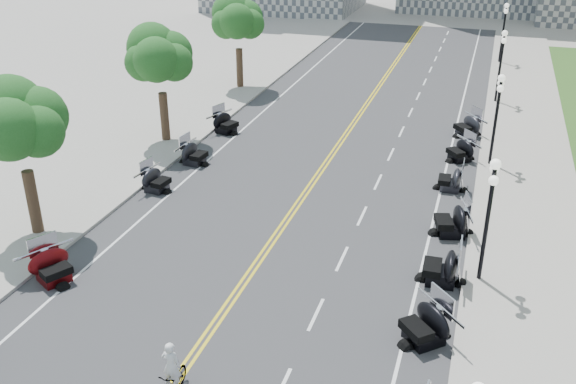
% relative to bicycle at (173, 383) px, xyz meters
% --- Properties ---
extents(ground, '(160.00, 160.00, 0.00)m').
position_rel_bicycle_xyz_m(ground, '(-0.26, 5.22, -0.52)').
color(ground, gray).
extents(road, '(16.00, 90.00, 0.01)m').
position_rel_bicycle_xyz_m(road, '(-0.26, 15.22, -0.52)').
color(road, '#333335').
rests_on(road, ground).
extents(centerline_yellow_a, '(0.12, 90.00, 0.00)m').
position_rel_bicycle_xyz_m(centerline_yellow_a, '(-0.38, 15.22, -0.51)').
color(centerline_yellow_a, yellow).
rests_on(centerline_yellow_a, road).
extents(centerline_yellow_b, '(0.12, 90.00, 0.00)m').
position_rel_bicycle_xyz_m(centerline_yellow_b, '(-0.14, 15.22, -0.51)').
color(centerline_yellow_b, yellow).
rests_on(centerline_yellow_b, road).
extents(edge_line_north, '(0.12, 90.00, 0.00)m').
position_rel_bicycle_xyz_m(edge_line_north, '(6.14, 15.22, -0.51)').
color(edge_line_north, white).
rests_on(edge_line_north, road).
extents(edge_line_south, '(0.12, 90.00, 0.00)m').
position_rel_bicycle_xyz_m(edge_line_south, '(-6.66, 15.22, -0.51)').
color(edge_line_south, white).
rests_on(edge_line_south, road).
extents(lane_dash_6, '(0.12, 2.00, 0.00)m').
position_rel_bicycle_xyz_m(lane_dash_6, '(2.94, 5.22, -0.51)').
color(lane_dash_6, white).
rests_on(lane_dash_6, road).
extents(lane_dash_7, '(0.12, 2.00, 0.00)m').
position_rel_bicycle_xyz_m(lane_dash_7, '(2.94, 9.22, -0.51)').
color(lane_dash_7, white).
rests_on(lane_dash_7, road).
extents(lane_dash_8, '(0.12, 2.00, 0.00)m').
position_rel_bicycle_xyz_m(lane_dash_8, '(2.94, 13.22, -0.51)').
color(lane_dash_8, white).
rests_on(lane_dash_8, road).
extents(lane_dash_9, '(0.12, 2.00, 0.00)m').
position_rel_bicycle_xyz_m(lane_dash_9, '(2.94, 17.22, -0.51)').
color(lane_dash_9, white).
rests_on(lane_dash_9, road).
extents(lane_dash_10, '(0.12, 2.00, 0.00)m').
position_rel_bicycle_xyz_m(lane_dash_10, '(2.94, 21.22, -0.51)').
color(lane_dash_10, white).
rests_on(lane_dash_10, road).
extents(lane_dash_11, '(0.12, 2.00, 0.00)m').
position_rel_bicycle_xyz_m(lane_dash_11, '(2.94, 25.22, -0.51)').
color(lane_dash_11, white).
rests_on(lane_dash_11, road).
extents(lane_dash_12, '(0.12, 2.00, 0.00)m').
position_rel_bicycle_xyz_m(lane_dash_12, '(2.94, 29.22, -0.51)').
color(lane_dash_12, white).
rests_on(lane_dash_12, road).
extents(lane_dash_13, '(0.12, 2.00, 0.00)m').
position_rel_bicycle_xyz_m(lane_dash_13, '(2.94, 33.22, -0.51)').
color(lane_dash_13, white).
rests_on(lane_dash_13, road).
extents(lane_dash_14, '(0.12, 2.00, 0.00)m').
position_rel_bicycle_xyz_m(lane_dash_14, '(2.94, 37.22, -0.51)').
color(lane_dash_14, white).
rests_on(lane_dash_14, road).
extents(lane_dash_15, '(0.12, 2.00, 0.00)m').
position_rel_bicycle_xyz_m(lane_dash_15, '(2.94, 41.22, -0.51)').
color(lane_dash_15, white).
rests_on(lane_dash_15, road).
extents(lane_dash_16, '(0.12, 2.00, 0.00)m').
position_rel_bicycle_xyz_m(lane_dash_16, '(2.94, 45.22, -0.51)').
color(lane_dash_16, white).
rests_on(lane_dash_16, road).
extents(lane_dash_17, '(0.12, 2.00, 0.00)m').
position_rel_bicycle_xyz_m(lane_dash_17, '(2.94, 49.22, -0.51)').
color(lane_dash_17, white).
rests_on(lane_dash_17, road).
extents(lane_dash_18, '(0.12, 2.00, 0.00)m').
position_rel_bicycle_xyz_m(lane_dash_18, '(2.94, 53.22, -0.51)').
color(lane_dash_18, white).
rests_on(lane_dash_18, road).
extents(lane_dash_19, '(0.12, 2.00, 0.00)m').
position_rel_bicycle_xyz_m(lane_dash_19, '(2.94, 57.22, -0.51)').
color(lane_dash_19, white).
rests_on(lane_dash_19, road).
extents(sidewalk_north, '(5.00, 90.00, 0.15)m').
position_rel_bicycle_xyz_m(sidewalk_north, '(10.24, 15.22, -0.45)').
color(sidewalk_north, '#9E9991').
rests_on(sidewalk_north, ground).
extents(sidewalk_south, '(5.00, 90.00, 0.15)m').
position_rel_bicycle_xyz_m(sidewalk_south, '(-10.76, 15.22, -0.45)').
color(sidewalk_south, '#9E9991').
rests_on(sidewalk_south, ground).
extents(street_lamp_2, '(0.50, 1.20, 4.90)m').
position_rel_bicycle_xyz_m(street_lamp_2, '(8.34, 9.22, 2.08)').
color(street_lamp_2, black).
rests_on(street_lamp_2, sidewalk_north).
extents(street_lamp_3, '(0.50, 1.20, 4.90)m').
position_rel_bicycle_xyz_m(street_lamp_3, '(8.34, 21.22, 2.08)').
color(street_lamp_3, black).
rests_on(street_lamp_3, sidewalk_north).
extents(street_lamp_4, '(0.50, 1.20, 4.90)m').
position_rel_bicycle_xyz_m(street_lamp_4, '(8.34, 33.22, 2.08)').
color(street_lamp_4, black).
rests_on(street_lamp_4, sidewalk_north).
extents(street_lamp_5, '(0.50, 1.20, 4.90)m').
position_rel_bicycle_xyz_m(street_lamp_5, '(8.34, 45.22, 2.08)').
color(street_lamp_5, black).
rests_on(street_lamp_5, sidewalk_north).
extents(tree_2, '(4.80, 4.80, 9.20)m').
position_rel_bicycle_xyz_m(tree_2, '(-10.26, 7.22, 4.23)').
color(tree_2, '#235619').
rests_on(tree_2, sidewalk_south).
extents(tree_3, '(4.80, 4.80, 9.20)m').
position_rel_bicycle_xyz_m(tree_3, '(-10.26, 19.22, 4.23)').
color(tree_3, '#235619').
rests_on(tree_3, sidewalk_south).
extents(tree_4, '(4.80, 4.80, 9.20)m').
position_rel_bicycle_xyz_m(tree_4, '(-10.26, 31.22, 4.23)').
color(tree_4, '#235619').
rests_on(tree_4, sidewalk_south).
extents(motorcycle_n_5, '(2.99, 2.99, 1.48)m').
position_rel_bicycle_xyz_m(motorcycle_n_5, '(6.76, 4.89, 0.22)').
color(motorcycle_n_5, black).
rests_on(motorcycle_n_5, road).
extents(motorcycle_n_6, '(2.22, 2.22, 1.51)m').
position_rel_bicycle_xyz_m(motorcycle_n_6, '(6.93, 8.70, 0.23)').
color(motorcycle_n_6, black).
rests_on(motorcycle_n_6, road).
extents(motorcycle_n_7, '(2.66, 2.66, 1.51)m').
position_rel_bicycle_xyz_m(motorcycle_n_7, '(6.98, 12.67, 0.23)').
color(motorcycle_n_7, black).
rests_on(motorcycle_n_7, road).
extents(motorcycle_n_8, '(1.93, 1.93, 1.31)m').
position_rel_bicycle_xyz_m(motorcycle_n_8, '(6.55, 17.37, 0.14)').
color(motorcycle_n_8, black).
rests_on(motorcycle_n_8, road).
extents(motorcycle_n_9, '(2.69, 2.69, 1.34)m').
position_rel_bicycle_xyz_m(motorcycle_n_9, '(6.73, 21.48, 0.15)').
color(motorcycle_n_9, black).
rests_on(motorcycle_n_9, road).
extents(motorcycle_n_10, '(2.85, 2.85, 1.42)m').
position_rel_bicycle_xyz_m(motorcycle_n_10, '(6.84, 25.64, 0.19)').
color(motorcycle_n_10, black).
rests_on(motorcycle_n_10, road).
extents(motorcycle_s_5, '(2.78, 2.78, 1.43)m').
position_rel_bicycle_xyz_m(motorcycle_s_5, '(-7.27, 4.24, 0.20)').
color(motorcycle_s_5, '#590A0C').
rests_on(motorcycle_s_5, road).
extents(motorcycle_s_7, '(2.10, 2.10, 1.30)m').
position_rel_bicycle_xyz_m(motorcycle_s_7, '(-7.44, 12.79, 0.13)').
color(motorcycle_s_7, black).
rests_on(motorcycle_s_7, road).
extents(motorcycle_s_8, '(2.10, 2.10, 1.33)m').
position_rel_bicycle_xyz_m(motorcycle_s_8, '(-7.14, 16.53, 0.15)').
color(motorcycle_s_8, black).
rests_on(motorcycle_s_8, road).
extents(motorcycle_s_9, '(2.52, 2.52, 1.38)m').
position_rel_bicycle_xyz_m(motorcycle_s_9, '(-7.45, 21.74, 0.17)').
color(motorcycle_s_9, black).
rests_on(motorcycle_s_9, road).
extents(bicycle, '(0.52, 1.74, 1.04)m').
position_rel_bicycle_xyz_m(bicycle, '(0.00, 0.00, 0.00)').
color(bicycle, '#A51414').
rests_on(bicycle, road).
extents(cyclist_rider, '(0.60, 0.39, 1.64)m').
position_rel_bicycle_xyz_m(cyclist_rider, '(0.00, 0.00, 1.34)').
color(cyclist_rider, silver).
rests_on(cyclist_rider, bicycle).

